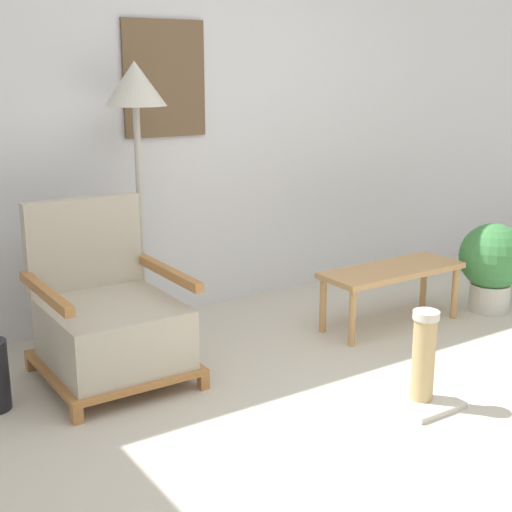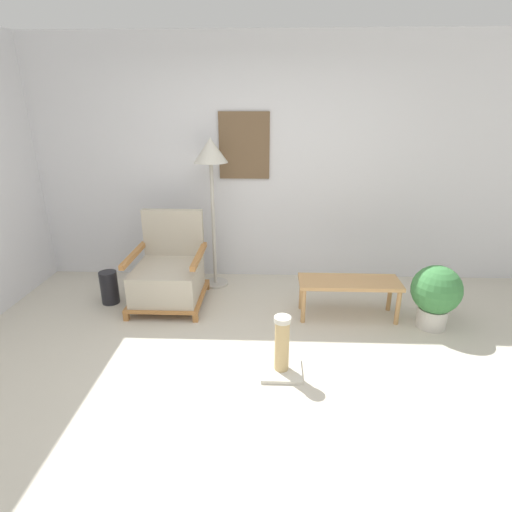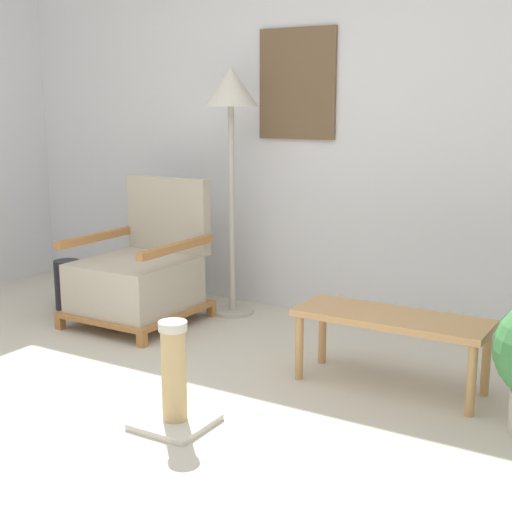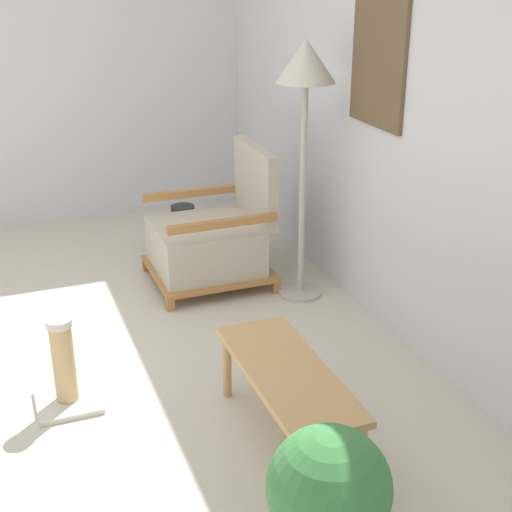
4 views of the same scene
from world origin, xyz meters
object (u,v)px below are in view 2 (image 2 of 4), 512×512
at_px(floor_lamp, 211,163).
at_px(scratching_post, 282,352).
at_px(vase, 109,287).
at_px(armchair, 169,275).
at_px(potted_plant, 436,293).
at_px(coffee_table, 349,285).

relative_size(floor_lamp, scratching_post, 3.40).
bearing_deg(scratching_post, vase, 148.00).
distance_m(floor_lamp, scratching_post, 2.16).
bearing_deg(vase, armchair, 3.06).
bearing_deg(scratching_post, floor_lamp, 114.39).
bearing_deg(potted_plant, armchair, 171.12).
distance_m(armchair, potted_plant, 2.61).
bearing_deg(vase, coffee_table, -4.58).
bearing_deg(potted_plant, scratching_post, -152.39).
relative_size(floor_lamp, vase, 4.74).
bearing_deg(potted_plant, floor_lamp, 157.92).
height_order(armchair, scratching_post, armchair).
bearing_deg(coffee_table, scratching_post, -126.00).
distance_m(potted_plant, scratching_post, 1.62).
relative_size(floor_lamp, coffee_table, 1.71).
xyz_separation_m(coffee_table, scratching_post, (-0.67, -0.92, -0.15)).
bearing_deg(floor_lamp, coffee_table, -26.65).
xyz_separation_m(floor_lamp, coffee_table, (1.41, -0.71, -1.06)).
xyz_separation_m(coffee_table, vase, (-2.46, 0.20, -0.16)).
height_order(potted_plant, scratching_post, potted_plant).
bearing_deg(scratching_post, potted_plant, 27.61).
xyz_separation_m(potted_plant, scratching_post, (-1.43, -0.75, -0.17)).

